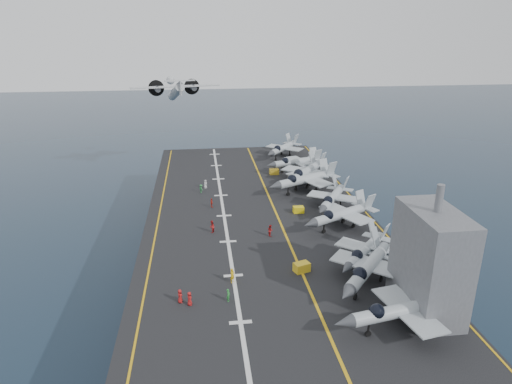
{
  "coord_description": "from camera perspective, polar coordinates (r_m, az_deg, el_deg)",
  "views": [
    {
      "loc": [
        -9.57,
        -71.69,
        40.77
      ],
      "look_at": [
        0.0,
        4.0,
        13.0
      ],
      "focal_mm": 32.0,
      "sensor_mm": 36.0,
      "label": 1
    }
  ],
  "objects": [
    {
      "name": "ground",
      "position": [
        83.02,
        0.35,
        -9.41
      ],
      "size": [
        500.0,
        500.0,
        0.0
      ],
      "primitive_type": "plane",
      "color": "#142135",
      "rests_on": "ground"
    },
    {
      "name": "hull",
      "position": [
        80.68,
        0.36,
        -6.32
      ],
      "size": [
        36.0,
        90.0,
        10.0
      ],
      "primitive_type": "cube",
      "color": "#56595E",
      "rests_on": "ground"
    },
    {
      "name": "flight_deck",
      "position": [
        78.52,
        0.37,
        -2.91
      ],
      "size": [
        38.0,
        92.0,
        0.4
      ],
      "primitive_type": "cube",
      "color": "black",
      "rests_on": "hull"
    },
    {
      "name": "foul_line",
      "position": [
        78.85,
        2.53,
        -2.66
      ],
      "size": [
        0.35,
        90.0,
        0.02
      ],
      "primitive_type": "cube",
      "color": "gold",
      "rests_on": "flight_deck"
    },
    {
      "name": "landing_centerline",
      "position": [
        77.93,
        -4.02,
        -2.97
      ],
      "size": [
        0.5,
        90.0,
        0.02
      ],
      "primitive_type": "cube",
      "color": "silver",
      "rests_on": "flight_deck"
    },
    {
      "name": "deck_edge_port",
      "position": [
        78.2,
        -12.1,
        -3.31
      ],
      "size": [
        0.25,
        90.0,
        0.02
      ],
      "primitive_type": "cube",
      "color": "gold",
      "rests_on": "flight_deck"
    },
    {
      "name": "deck_edge_stbd",
      "position": [
        82.75,
        13.18,
        -2.07
      ],
      "size": [
        0.25,
        90.0,
        0.02
      ],
      "primitive_type": "cube",
      "color": "gold",
      "rests_on": "flight_deck"
    },
    {
      "name": "island_superstructure",
      "position": [
        53.52,
        21.11,
        -6.75
      ],
      "size": [
        5.0,
        10.0,
        15.0
      ],
      "primitive_type": null,
      "color": "#56595E",
      "rests_on": "flight_deck"
    },
    {
      "name": "fighter_jet_0",
      "position": [
        51.75,
        17.81,
        -13.76
      ],
      "size": [
        15.55,
        11.86,
        4.87
      ],
      "primitive_type": null,
      "color": "gray",
      "rests_on": "flight_deck"
    },
    {
      "name": "fighter_jet_1",
      "position": [
        58.7,
        13.93,
        -8.91
      ],
      "size": [
        17.11,
        17.74,
        5.15
      ],
      "primitive_type": null,
      "color": "#9AA1AA",
      "rests_on": "flight_deck"
    },
    {
      "name": "fighter_jet_2",
      "position": [
        63.37,
        13.52,
        -6.99
      ],
      "size": [
        14.82,
        15.14,
        4.42
      ],
      "primitive_type": null,
      "color": "gray",
      "rests_on": "flight_deck"
    },
    {
      "name": "fighter_jet_3",
      "position": [
        73.8,
        10.76,
        -2.61
      ],
      "size": [
        16.74,
        14.78,
        4.86
      ],
      "primitive_type": null,
      "color": "#8E949C",
      "rests_on": "flight_deck"
    },
    {
      "name": "fighter_jet_4",
      "position": [
        80.7,
        9.57,
        -0.6
      ],
      "size": [
        14.82,
        16.28,
        4.71
      ],
      "primitive_type": null,
      "color": "#9DA8AF",
      "rests_on": "flight_deck"
    },
    {
      "name": "fighter_jet_5",
      "position": [
        88.81,
        6.25,
        1.72
      ],
      "size": [
        18.47,
        16.21,
        5.37
      ],
      "primitive_type": null,
      "color": "gray",
      "rests_on": "flight_deck"
    },
    {
      "name": "fighter_jet_6",
      "position": [
        93.1,
        6.23,
        2.6
      ],
      "size": [
        17.87,
        18.78,
        5.44
      ],
      "primitive_type": null,
      "color": "#A0A7B0",
      "rests_on": "flight_deck"
    },
    {
      "name": "fighter_jet_7",
      "position": [
        101.59,
        5.13,
        3.88
      ],
      "size": [
        15.38,
        12.54,
        4.61
      ],
      "primitive_type": null,
      "color": "#90969F",
      "rests_on": "flight_deck"
    },
    {
      "name": "fighter_jet_8",
      "position": [
        112.72,
        3.41,
        5.59
      ],
      "size": [
        15.58,
        16.43,
        4.76
      ],
      "primitive_type": null,
      "color": "#91999F",
      "rests_on": "flight_deck"
    },
    {
      "name": "tow_cart_a",
      "position": [
        60.97,
        5.74,
        -9.33
      ],
      "size": [
        2.34,
        1.9,
        1.21
      ],
      "primitive_type": null,
      "color": "gold",
      "rests_on": "flight_deck"
    },
    {
      "name": "tow_cart_b",
      "position": [
        79.22,
        5.33,
        -2.21
      ],
      "size": [
        1.82,
        1.19,
        1.09
      ],
      "primitive_type": null,
      "color": "yellow",
      "rests_on": "flight_deck"
    },
    {
      "name": "tow_cart_c",
      "position": [
        99.48,
        2.28,
        2.57
      ],
      "size": [
        2.0,
        1.31,
        1.19
      ],
      "primitive_type": null,
      "color": "gold",
      "rests_on": "flight_deck"
    },
    {
      "name": "crew_0",
      "position": [
        55.1,
        -9.47,
        -12.71
      ],
      "size": [
        0.8,
        1.09,
        1.69
      ],
      "primitive_type": "imported",
      "color": "#B21919",
      "rests_on": "flight_deck"
    },
    {
      "name": "crew_1",
      "position": [
        58.2,
        -2.97,
        -10.38
      ],
      "size": [
        1.36,
        1.37,
        1.93
      ],
      "primitive_type": "imported",
      "color": "#D9A80A",
      "rests_on": "flight_deck"
    },
    {
      "name": "crew_2",
      "position": [
        71.6,
        -5.54,
        -4.33
      ],
      "size": [
        1.19,
        1.4,
        1.98
      ],
      "primitive_type": "imported",
      "color": "#B21919",
      "rests_on": "flight_deck"
    },
    {
      "name": "crew_3",
      "position": [
        88.87,
        -6.88,
        0.43
      ],
      "size": [
        1.08,
        1.18,
        1.64
      ],
      "primitive_type": "imported",
      "color": "#287F3B",
      "rests_on": "flight_deck"
    },
    {
      "name": "crew_4",
      "position": [
        81.42,
        -5.57,
        -1.36
      ],
      "size": [
        0.84,
        1.11,
        1.68
      ],
      "primitive_type": "imported",
      "color": "red",
      "rests_on": "flight_deck"
    },
    {
      "name": "crew_5",
      "position": [
        91.12,
        -6.34,
        0.99
      ],
      "size": [
        1.21,
        1.26,
        1.76
      ],
      "primitive_type": "imported",
      "color": "silver",
      "rests_on": "flight_deck"
    },
    {
      "name": "crew_6",
      "position": [
        54.73,
        -3.47,
        -12.74
      ],
      "size": [
        0.87,
        1.09,
        1.6
      ],
      "primitive_type": "imported",
      "color": "#268C33",
      "rests_on": "flight_deck"
    },
    {
      "name": "crew_7",
      "position": [
        70.18,
        1.8,
        -4.82
      ],
      "size": [
        0.99,
        1.26,
        1.85
      ],
      "primitive_type": "imported",
      "color": "#B21919",
      "rests_on": "flight_deck"
    },
    {
      "name": "transport_plane",
      "position": [
        125.65,
        -9.98,
        12.24
      ],
      "size": [
        26.13,
        20.33,
        5.53
      ],
      "primitive_type": null,
      "color": "silver"
    },
    {
      "name": "crew_8",
      "position": [
        54.49,
        -8.3,
        -13.05
      ],
      "size": [
        0.8,
        1.09,
        1.69
      ],
      "primitive_type": "imported",
      "color": "#B21919",
      "rests_on": "flight_deck"
    }
  ]
}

